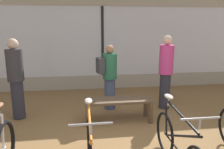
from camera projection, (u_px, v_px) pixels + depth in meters
shop_back_wall at (102, 38)px, 6.84m from camera, size 12.00×0.08×3.20m
bicycle_right at (178, 147)px, 2.99m from camera, size 0.46×1.70×1.01m
display_bench at (118, 103)px, 4.60m from camera, size 1.40×0.44×0.49m
customer_near_rack at (109, 75)px, 5.23m from camera, size 0.54×0.42×1.57m
customer_by_window at (16, 78)px, 4.66m from camera, size 0.46×0.46×1.75m
customer_mid_floor at (166, 71)px, 5.26m from camera, size 0.48×0.48×1.79m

